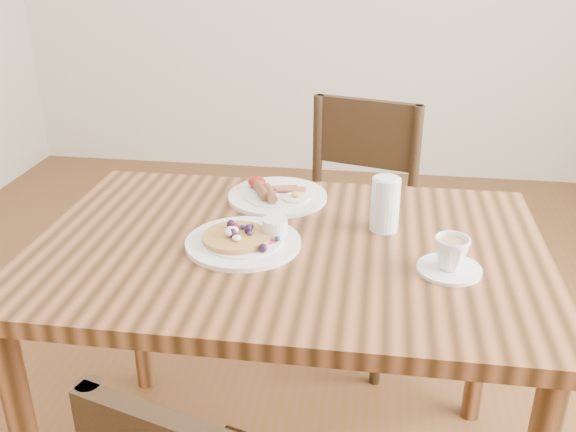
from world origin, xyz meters
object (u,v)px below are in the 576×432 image
object	(u,v)px
chair_far	(352,217)
teacup_saucer	(451,257)
breakfast_plate	(276,195)
pancake_plate	(245,239)
dining_table	(288,279)
water_glass	(385,204)

from	to	relation	value
chair_far	teacup_saucer	bearing A→B (deg)	121.82
chair_far	breakfast_plate	distance (m)	0.58
chair_far	pancake_plate	xyz separation A→B (m)	(-0.22, -0.75, 0.27)
dining_table	breakfast_plate	world-z (taller)	breakfast_plate
teacup_saucer	dining_table	bearing A→B (deg)	167.67
teacup_saucer	water_glass	size ratio (longest dim) A/B	1.05
dining_table	breakfast_plate	distance (m)	0.29
teacup_saucer	water_glass	xyz separation A→B (m)	(-0.14, 0.19, 0.03)
breakfast_plate	water_glass	bearing A→B (deg)	-27.23
teacup_saucer	chair_far	bearing A→B (deg)	106.84
dining_table	chair_far	world-z (taller)	chair_far
dining_table	chair_far	distance (m)	0.76
dining_table	pancake_plate	distance (m)	0.15
chair_far	teacup_saucer	xyz separation A→B (m)	(0.25, -0.81, 0.29)
pancake_plate	breakfast_plate	bearing A→B (deg)	84.62
pancake_plate	water_glass	distance (m)	0.35
dining_table	pancake_plate	world-z (taller)	pancake_plate
breakfast_plate	teacup_saucer	distance (m)	0.55
dining_table	teacup_saucer	world-z (taller)	teacup_saucer
breakfast_plate	chair_far	bearing A→B (deg)	68.05
pancake_plate	water_glass	bearing A→B (deg)	22.28
pancake_plate	teacup_saucer	distance (m)	0.47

